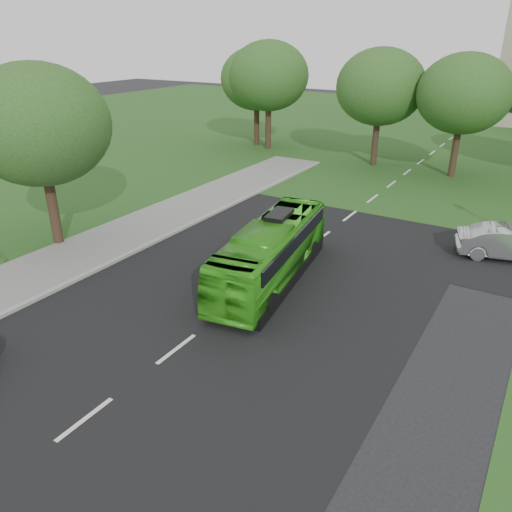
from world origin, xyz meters
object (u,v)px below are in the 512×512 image
at_px(tree_side_near, 39,125).
at_px(tree_park_a, 269,76).
at_px(bus, 271,252).
at_px(sedan, 509,243).
at_px(tree_park_b, 380,87).
at_px(tree_park_f, 257,79).
at_px(tree_park_c, 464,94).

bearing_deg(tree_side_near, tree_park_a, 95.60).
distance_m(bus, sedan, 11.68).
xyz_separation_m(tree_park_b, tree_park_f, (-12.41, 1.86, -0.04)).
relative_size(tree_park_b, tree_park_c, 1.03).
bearing_deg(bus, tree_park_b, 89.26).
xyz_separation_m(tree_park_a, sedan, (22.45, -15.72, -5.67)).
bearing_deg(tree_park_b, bus, -81.92).
distance_m(tree_park_f, bus, 29.42).
bearing_deg(tree_park_f, tree_park_a, -25.85).
xyz_separation_m(tree_side_near, sedan, (19.91, 10.13, -5.25)).
bearing_deg(tree_park_a, tree_park_f, 154.15).
xyz_separation_m(tree_side_near, bus, (11.30, 2.25, -4.72)).
relative_size(tree_park_f, tree_side_near, 1.01).
height_order(tree_park_c, tree_side_near, tree_side_near).
distance_m(tree_park_c, sedan, 16.18).
bearing_deg(sedan, tree_park_b, 22.30).
distance_m(tree_side_near, sedan, 22.95).
xyz_separation_m(tree_park_a, tree_park_b, (10.63, -1.00, -0.33)).
height_order(tree_park_c, tree_park_f, tree_park_f).
relative_size(tree_park_a, tree_park_b, 1.05).
bearing_deg(tree_park_c, tree_park_f, 172.97).
bearing_deg(tree_side_near, tree_park_c, 59.50).
height_order(tree_park_a, bus, tree_park_a).
relative_size(tree_park_c, tree_side_near, 1.00).
xyz_separation_m(tree_park_a, tree_park_f, (-1.78, 0.86, -0.37)).
relative_size(tree_park_c, tree_park_f, 0.99).
distance_m(tree_park_a, tree_park_b, 10.68).
distance_m(tree_side_near, bus, 12.45).
relative_size(tree_park_f, sedan, 1.89).
bearing_deg(bus, sedan, 33.63).
height_order(tree_park_b, tree_park_c, tree_park_b).
bearing_deg(bus, tree_side_near, -177.54).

